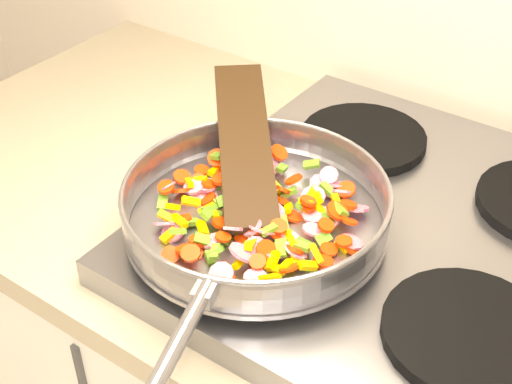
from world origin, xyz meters
The scene contains 7 objects.
cooktop centered at (-0.70, 1.67, 0.92)m, with size 0.60×0.60×0.04m, color #939399.
grate_fl centered at (-0.84, 1.52, 0.95)m, with size 0.19×0.19×0.02m, color black.
grate_fr centered at (-0.56, 1.52, 0.95)m, with size 0.19×0.19×0.02m, color black.
grate_bl centered at (-0.84, 1.81, 0.95)m, with size 0.19×0.19×0.02m, color black.
saute_pan centered at (-0.85, 1.53, 0.99)m, with size 0.38×0.53×0.06m.
vegetable_heap centered at (-0.85, 1.54, 0.98)m, with size 0.29×0.27×0.05m.
wooden_spatula centered at (-0.92, 1.61, 1.01)m, with size 0.30×0.07×0.01m, color black.
Camera 1 is at (-0.44, 0.96, 1.53)m, focal length 50.00 mm.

